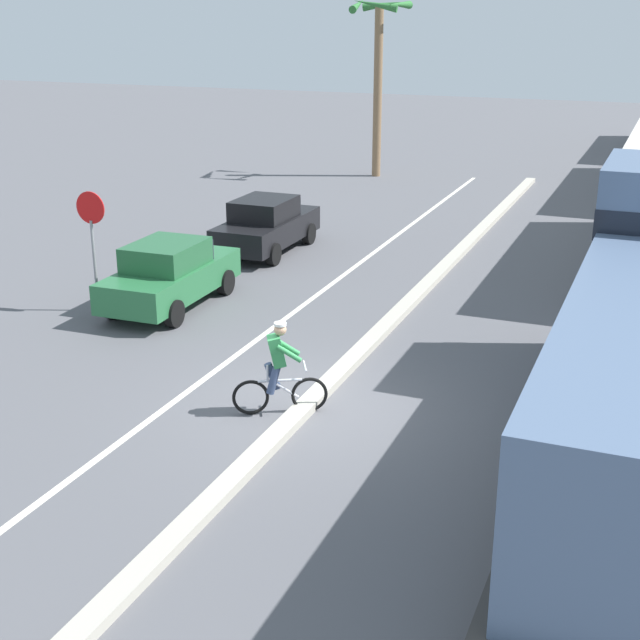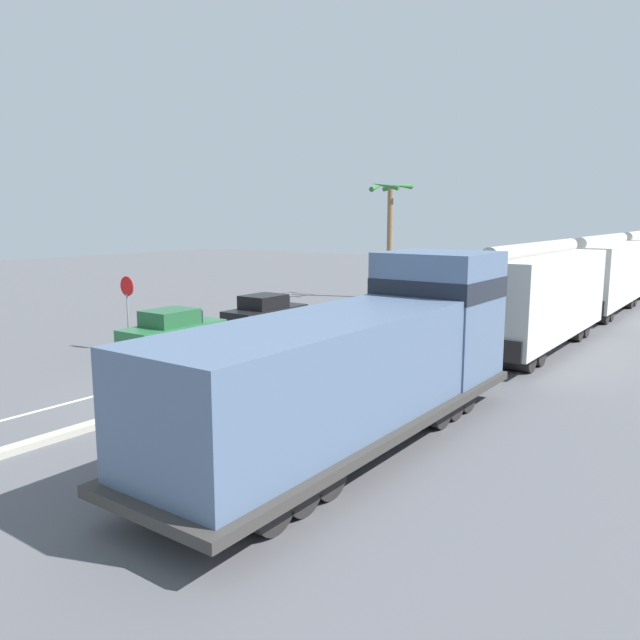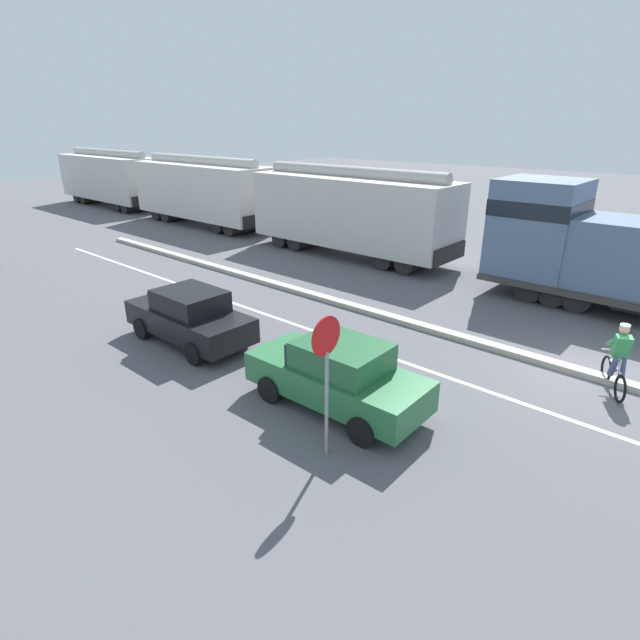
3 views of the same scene
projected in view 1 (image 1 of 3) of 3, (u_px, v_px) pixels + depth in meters
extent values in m
plane|color=#56565B|center=(309.00, 408.00, 16.17)|extent=(120.00, 120.00, 0.00)
cube|color=#B2AD9E|center=(405.00, 307.00, 21.38)|extent=(0.36, 36.00, 0.16)
cube|color=silver|center=(313.00, 298.00, 22.26)|extent=(0.14, 36.00, 0.01)
cylinder|color=black|center=(637.00, 567.00, 10.72)|extent=(2.40, 1.00, 1.00)
cylinder|color=black|center=(632.00, 606.00, 10.02)|extent=(2.40, 1.00, 1.00)
cube|color=#286B3D|center=(171.00, 280.00, 21.47)|extent=(1.79, 4.23, 0.70)
cube|color=#225B34|center=(166.00, 255.00, 21.12)|extent=(1.54, 1.93, 0.60)
cube|color=#1E232D|center=(187.00, 247.00, 22.02)|extent=(1.43, 0.15, 0.51)
cylinder|color=black|center=(170.00, 276.00, 23.00)|extent=(0.23, 0.64, 0.64)
cylinder|color=black|center=(226.00, 282.00, 22.46)|extent=(0.23, 0.64, 0.64)
cylinder|color=black|center=(113.00, 305.00, 20.71)|extent=(0.23, 0.64, 0.64)
cylinder|color=black|center=(174.00, 313.00, 20.16)|extent=(0.23, 0.64, 0.64)
cube|color=black|center=(267.00, 229.00, 26.31)|extent=(1.71, 4.20, 0.70)
cube|color=black|center=(264.00, 209.00, 25.96)|extent=(1.51, 1.90, 0.60)
cube|color=#1E232D|center=(278.00, 204.00, 26.85)|extent=(1.43, 0.12, 0.51)
cylinder|color=black|center=(261.00, 229.00, 27.85)|extent=(0.22, 0.64, 0.64)
cylinder|color=black|center=(309.00, 234.00, 27.28)|extent=(0.22, 0.64, 0.64)
cylinder|color=black|center=(222.00, 249.00, 25.57)|extent=(0.22, 0.64, 0.64)
cylinder|color=black|center=(273.00, 254.00, 25.00)|extent=(0.22, 0.64, 0.64)
torus|color=black|center=(309.00, 395.00, 15.91)|extent=(0.61, 0.37, 0.66)
torus|color=black|center=(251.00, 397.00, 15.79)|extent=(0.61, 0.37, 0.66)
cylinder|color=silver|center=(280.00, 380.00, 15.75)|extent=(0.71, 0.42, 0.05)
cylinder|color=silver|center=(286.00, 390.00, 15.82)|extent=(0.44, 0.27, 0.36)
cylinder|color=silver|center=(267.00, 373.00, 15.68)|extent=(0.04, 0.04, 0.30)
cylinder|color=silver|center=(305.00, 366.00, 15.72)|extent=(0.26, 0.44, 0.04)
cylinder|color=#38476B|center=(273.00, 376.00, 15.82)|extent=(0.33, 0.27, 0.52)
cylinder|color=#38476B|center=(273.00, 380.00, 15.63)|extent=(0.30, 0.25, 0.52)
cube|color=#338C4C|center=(277.00, 351.00, 15.56)|extent=(0.45, 0.46, 0.57)
sphere|color=tan|center=(280.00, 330.00, 15.44)|extent=(0.22, 0.22, 0.22)
cylinder|color=white|center=(280.00, 324.00, 15.40)|extent=(0.22, 0.22, 0.05)
cylinder|color=#338C4C|center=(287.00, 347.00, 15.73)|extent=(0.45, 0.30, 0.36)
cylinder|color=#338C4C|center=(289.00, 353.00, 15.43)|extent=(0.45, 0.30, 0.36)
cylinder|color=gray|center=(95.00, 266.00, 21.00)|extent=(0.07, 0.07, 2.20)
cylinder|color=red|center=(90.00, 208.00, 20.55)|extent=(0.76, 0.03, 0.76)
cylinder|color=white|center=(91.00, 208.00, 20.56)|extent=(0.48, 0.01, 0.48)
cylinder|color=#846647|center=(378.00, 94.00, 37.30)|extent=(0.36, 0.36, 6.93)
cone|color=#2D7033|center=(399.00, 5.00, 35.69)|extent=(0.62, 1.83, 0.34)
cone|color=#2D7033|center=(384.00, 5.00, 36.95)|extent=(1.85, 0.51, 0.54)
cone|color=#2D7033|center=(358.00, 5.00, 36.39)|extent=(0.48, 1.85, 0.70)
cone|color=#2D7033|center=(375.00, 5.00, 35.31)|extent=(1.85, 0.55, 0.62)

